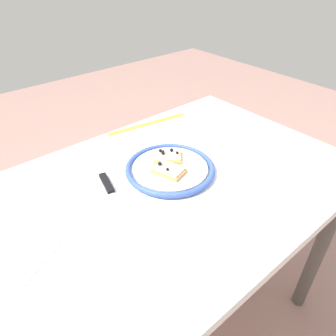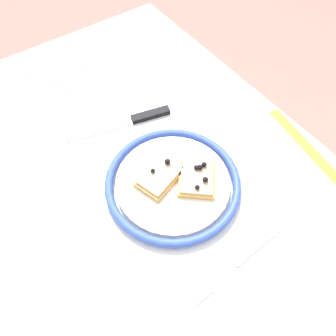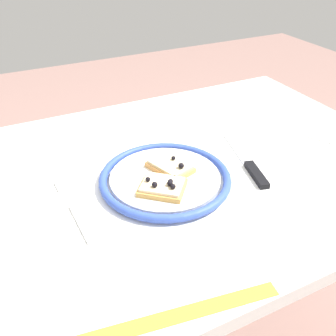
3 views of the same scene
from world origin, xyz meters
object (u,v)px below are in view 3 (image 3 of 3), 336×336
dining_table (170,204)px  pizza_slice_near (163,186)px  napkin (325,130)px  fork (73,208)px  plate (165,178)px  pizza_slice_far (170,166)px  measuring_tape (170,318)px  knife (250,167)px

dining_table → pizza_slice_near: (-0.06, -0.08, 0.12)m
napkin → fork: bearing=-177.9°
fork → napkin: (0.65, 0.02, -0.00)m
plate → pizza_slice_near: 0.05m
dining_table → pizza_slice_far: 0.12m
pizza_slice_far → measuring_tape: 0.34m
fork → measuring_tape: 0.29m
plate → pizza_slice_far: bearing=39.7°
dining_table → pizza_slice_near: 0.15m
napkin → pizza_slice_far: bearing=-179.0°
fork → measuring_tape: fork is taller
pizza_slice_far → fork: bearing=-175.4°
pizza_slice_far → measuring_tape: bearing=-116.6°
plate → knife: size_ratio=1.12×
pizza_slice_far → knife: (0.17, -0.05, -0.02)m
plate → napkin: bearing=3.0°
measuring_tape → napkin: napkin is taller
knife → napkin: (0.28, 0.06, -0.00)m
knife → measuring_tape: 0.40m
pizza_slice_near → fork: bearing=166.5°
plate → measuring_tape: size_ratio=0.83×
pizza_slice_near → knife: pizza_slice_near is taller
pizza_slice_near → knife: size_ratio=0.46×
plate → pizza_slice_far: (0.02, 0.02, 0.01)m
dining_table → napkin: size_ratio=7.63×
plate → fork: 0.19m
pizza_slice_near → pizza_slice_far: (0.04, 0.06, -0.00)m
dining_table → knife: 0.20m
pizza_slice_far → knife: pizza_slice_far is taller
dining_table → measuring_tape: 0.38m
pizza_slice_near → knife: (0.21, 0.01, -0.02)m
dining_table → knife: knife is taller
pizza_slice_near → napkin: 0.49m
plate → measuring_tape: plate is taller
dining_table → napkin: napkin is taller
plate → napkin: plate is taller
knife → pizza_slice_far: bearing=163.2°
fork → napkin: size_ratio=1.42×
pizza_slice_near → fork: 0.17m
pizza_slice_far → fork: pizza_slice_far is taller
pizza_slice_far → fork: (-0.21, -0.02, -0.02)m
plate → knife: 0.19m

